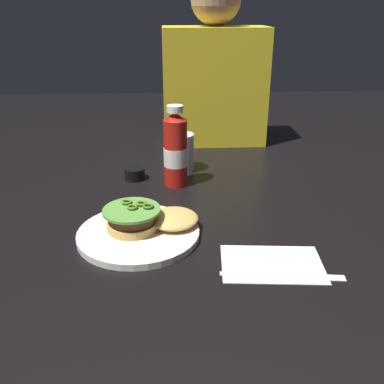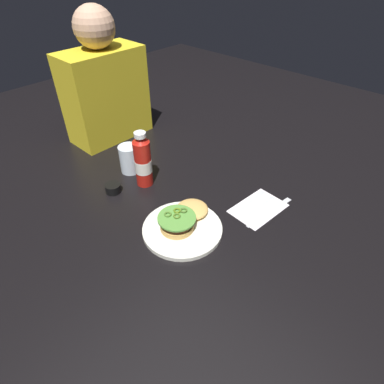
{
  "view_description": "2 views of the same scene",
  "coord_description": "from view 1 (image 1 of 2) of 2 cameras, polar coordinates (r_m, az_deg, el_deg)",
  "views": [
    {
      "loc": [
        -0.05,
        -0.88,
        0.44
      ],
      "look_at": [
        -0.0,
        -0.02,
        0.06
      ],
      "focal_mm": 39.4,
      "sensor_mm": 36.0,
      "label": 1
    },
    {
      "loc": [
        -0.63,
        -0.63,
        0.74
      ],
      "look_at": [
        -0.02,
        -0.06,
        0.07
      ],
      "focal_mm": 30.09,
      "sensor_mm": 36.0,
      "label": 2
    }
  ],
  "objects": [
    {
      "name": "ground_plane",
      "position": [
        0.99,
        0.02,
        -2.76
      ],
      "size": [
        3.0,
        3.0,
        0.0
      ],
      "primitive_type": "plane",
      "color": "black"
    },
    {
      "name": "dinner_plate",
      "position": [
        0.89,
        -7.25,
        -5.64
      ],
      "size": [
        0.25,
        0.25,
        0.01
      ],
      "primitive_type": "cylinder",
      "color": "silver",
      "rests_on": "ground_plane"
    },
    {
      "name": "burger_sandwich",
      "position": [
        0.89,
        -6.01,
        -3.59
      ],
      "size": [
        0.2,
        0.13,
        0.05
      ],
      "color": "tan",
      "rests_on": "dinner_plate"
    },
    {
      "name": "ketchup_bottle",
      "position": [
        1.11,
        -2.24,
        5.67
      ],
      "size": [
        0.06,
        0.06,
        0.21
      ],
      "color": "#B31A12",
      "rests_on": "ground_plane"
    },
    {
      "name": "water_glass",
      "position": [
        1.22,
        -1.55,
        5.36
      ],
      "size": [
        0.08,
        0.08,
        0.11
      ],
      "primitive_type": "cylinder",
      "color": "silver",
      "rests_on": "ground_plane"
    },
    {
      "name": "condiment_cup",
      "position": [
        1.18,
        -7.75,
        2.48
      ],
      "size": [
        0.06,
        0.06,
        0.03
      ],
      "primitive_type": "cylinder",
      "color": "black",
      "rests_on": "ground_plane"
    },
    {
      "name": "napkin",
      "position": [
        0.81,
        10.77,
        -9.48
      ],
      "size": [
        0.2,
        0.14,
        0.0
      ],
      "primitive_type": "cube",
      "rotation": [
        0.0,
        0.0,
        -0.08
      ],
      "color": "white",
      "rests_on": "ground_plane"
    },
    {
      "name": "butter_knife",
      "position": [
        0.78,
        13.21,
        -10.8
      ],
      "size": [
        0.22,
        0.04,
        0.0
      ],
      "color": "silver",
      "rests_on": "napkin"
    },
    {
      "name": "spoon_utensil",
      "position": [
        0.82,
        12.77,
        -9.25
      ],
      "size": [
        0.18,
        0.03,
        0.0
      ],
      "color": "silver",
      "rests_on": "napkin"
    },
    {
      "name": "fork_utensil",
      "position": [
        0.85,
        11.63,
        -7.79
      ],
      "size": [
        0.18,
        0.02,
        0.0
      ],
      "color": "silver",
      "rests_on": "napkin"
    },
    {
      "name": "diner_person",
      "position": [
        1.48,
        3.05,
        15.67
      ],
      "size": [
        0.35,
        0.18,
        0.55
      ],
      "color": "gold",
      "rests_on": "ground_plane"
    }
  ]
}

